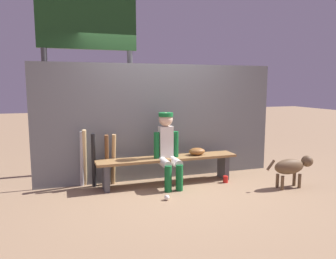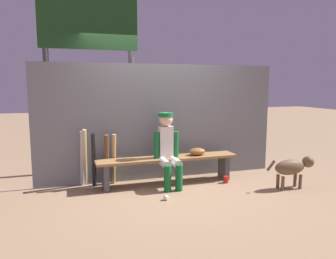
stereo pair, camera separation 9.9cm
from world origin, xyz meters
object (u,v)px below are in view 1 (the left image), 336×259
(bat_wood_dark, at_px, (107,160))
(cup_on_ground, at_px, (226,179))
(bat_aluminum_silver, at_px, (82,159))
(scoreboard, at_px, (91,41))
(bat_wood_tan, at_px, (114,159))
(bat_aluminum_black, at_px, (94,161))
(dugout_bench, at_px, (168,163))
(bat_wood_natural, at_px, (85,158))
(cup_on_bench, at_px, (174,152))
(dog, at_px, (292,167))
(baseball, at_px, (167,198))
(baseball_glove, at_px, (197,151))
(player_seated, at_px, (168,147))

(bat_wood_dark, distance_m, cup_on_ground, 1.96)
(cup_on_ground, bearing_deg, bat_aluminum_silver, 166.68)
(scoreboard, bearing_deg, bat_wood_tan, -78.35)
(bat_wood_dark, distance_m, bat_aluminum_black, 0.21)
(bat_wood_dark, relative_size, bat_aluminum_black, 0.98)
(dugout_bench, relative_size, scoreboard, 0.67)
(dugout_bench, relative_size, cup_on_ground, 20.94)
(bat_wood_natural, height_order, cup_on_bench, bat_wood_natural)
(bat_aluminum_silver, relative_size, dog, 1.05)
(bat_wood_natural, height_order, baseball, bat_wood_natural)
(baseball_glove, relative_size, bat_aluminum_black, 0.33)
(bat_wood_tan, distance_m, bat_aluminum_silver, 0.49)
(cup_on_bench, relative_size, scoreboard, 0.03)
(bat_wood_dark, relative_size, cup_on_bench, 7.68)
(player_seated, height_order, baseball_glove, player_seated)
(bat_wood_dark, height_order, bat_aluminum_silver, bat_aluminum_silver)
(cup_on_ground, bearing_deg, bat_aluminum_black, 168.00)
(bat_aluminum_black, relative_size, bat_aluminum_silver, 0.97)
(cup_on_ground, bearing_deg, scoreboard, 143.74)
(cup_on_bench, xyz_separation_m, scoreboard, (-1.17, 1.12, 1.87))
(baseball_glove, relative_size, dog, 0.33)
(bat_aluminum_silver, relative_size, baseball, 12.00)
(baseball, bearing_deg, bat_wood_dark, 126.68)
(bat_wood_natural, xyz_separation_m, cup_on_bench, (1.42, -0.21, 0.04))
(bat_wood_tan, relative_size, dog, 0.98)
(baseball_glove, bearing_deg, scoreboard, 142.43)
(player_seated, bearing_deg, bat_wood_tan, 156.62)
(dog, bearing_deg, baseball, 177.48)
(baseball_glove, bearing_deg, cup_on_bench, 169.63)
(bat_wood_tan, relative_size, cup_on_ground, 7.50)
(dugout_bench, xyz_separation_m, bat_wood_tan, (-0.84, 0.24, 0.07))
(bat_wood_dark, bearing_deg, dugout_bench, -12.86)
(baseball_glove, bearing_deg, bat_aluminum_black, 173.34)
(player_seated, bearing_deg, scoreboard, 127.64)
(bat_wood_natural, bearing_deg, dog, -19.52)
(player_seated, relative_size, bat_aluminum_silver, 1.31)
(baseball_glove, xyz_separation_m, dog, (1.27, -0.80, -0.17))
(player_seated, distance_m, cup_on_bench, 0.28)
(dugout_bench, distance_m, dog, 1.95)
(bat_aluminum_black, distance_m, bat_aluminum_silver, 0.19)
(baseball_glove, distance_m, bat_aluminum_silver, 1.86)
(bat_aluminum_silver, distance_m, baseball, 1.52)
(bat_aluminum_silver, bearing_deg, baseball_glove, -8.83)
(cup_on_bench, relative_size, dog, 0.13)
(scoreboard, height_order, dog, scoreboard)
(bat_wood_natural, relative_size, dog, 1.10)
(cup_on_ground, xyz_separation_m, dog, (0.85, -0.56, 0.28))
(cup_on_ground, bearing_deg, dugout_bench, 164.96)
(bat_aluminum_black, xyz_separation_m, baseball, (0.90, -0.91, -0.39))
(bat_wood_dark, xyz_separation_m, dog, (2.72, -1.02, -0.08))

